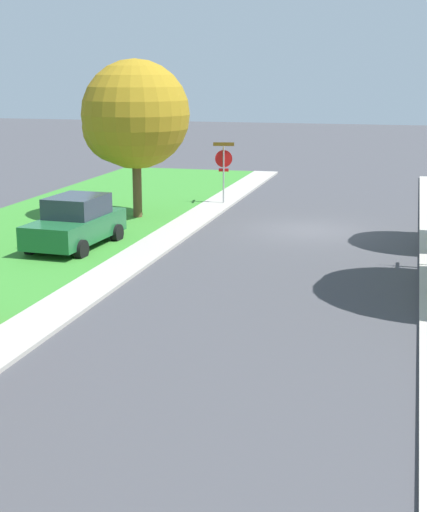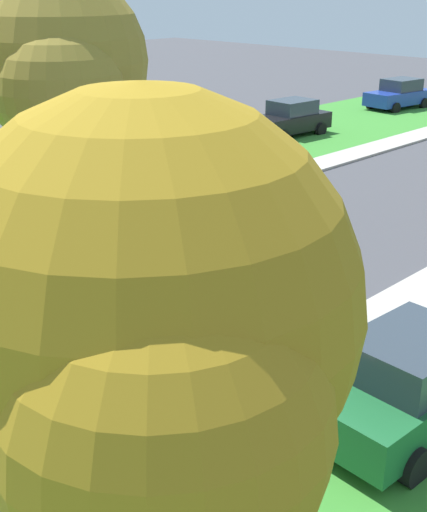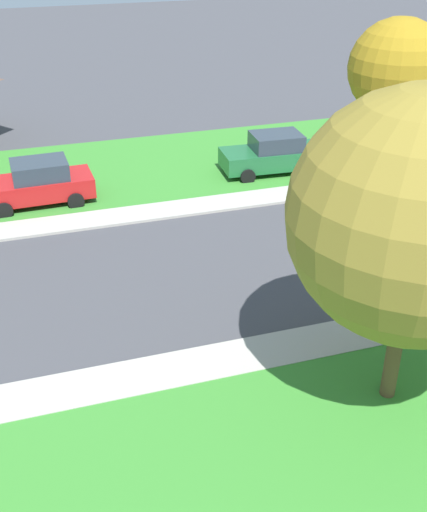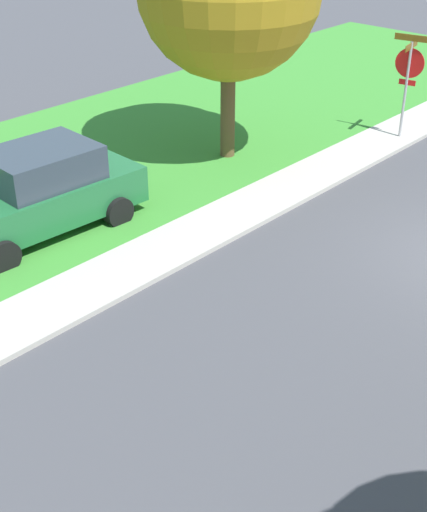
{
  "view_description": "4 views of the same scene",
  "coord_description": "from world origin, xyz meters",
  "views": [
    {
      "loc": [
        -3.66,
        28.14,
        5.81
      ],
      "look_at": [
        0.97,
        10.46,
        1.4
      ],
      "focal_mm": 53.91,
      "sensor_mm": 36.0,
      "label": 1
    },
    {
      "loc": [
        11.77,
        -4.42,
        7.09
      ],
      "look_at": [
        1.77,
        5.57,
        1.4
      ],
      "focal_mm": 48.08,
      "sensor_mm": 36.0,
      "label": 2
    },
    {
      "loc": [
        -17.36,
        15.37,
        10.6
      ],
      "look_at": [
        -1.61,
        10.39,
        1.4
      ],
      "focal_mm": 45.42,
      "sensor_mm": 36.0,
      "label": 3
    },
    {
      "loc": [
        -4.27,
        12.24,
        6.92
      ],
      "look_at": [
        2.24,
        5.13,
        1.4
      ],
      "focal_mm": 50.61,
      "sensor_mm": 36.0,
      "label": 4
    }
  ],
  "objects": [
    {
      "name": "stop_sign_near_corner",
      "position": [
        4.47,
        -4.72,
        1.88
      ],
      "size": [
        0.91,
        0.91,
        2.77
      ],
      "color": "#9E9EA3",
      "rests_on": "ground"
    },
    {
      "name": "car_green_behind_trees",
      "position": [
        7.17,
        4.94,
        0.87
      ],
      "size": [
        2.22,
        4.39,
        1.76
      ],
      "color": "#1E6033",
      "rests_on": "ground"
    }
  ]
}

